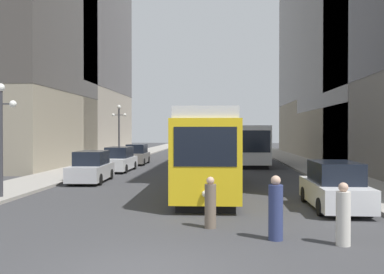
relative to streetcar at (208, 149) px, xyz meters
The scene contains 17 objects.
ground_plane 12.86m from the streetcar, 94.32° to the right, with size 200.00×200.00×0.00m, color #38383A.
sidewalk_left 29.18m from the streetcar, 110.05° to the left, with size 3.50×120.00×0.15m, color gray.
sidewalk_right 28.58m from the streetcar, 73.56° to the left, with size 3.50×120.00×0.15m, color gray.
streetcar is the anchor object (origin of this frame).
transit_bus 17.29m from the streetcar, 79.14° to the left, with size 2.72×12.06×3.45m.
parked_car_left_near 11.79m from the streetcar, 126.26° to the left, with size 1.90×4.96×1.82m.
parked_car_left_mid 17.51m from the streetcar, 113.40° to the left, with size 1.98×4.53×1.82m.
parked_car_right_far 7.18m from the streetcar, 44.75° to the right, with size 1.91×4.68×1.82m.
parked_car_left_far 7.55m from the streetcar, 158.61° to the left, with size 2.07×4.72×1.82m.
pedestrian_crossing_near 10.10m from the streetcar, 77.52° to the right, with size 0.40×0.40×1.77m.
pedestrian_crossing_far 8.61m from the streetcar, 87.67° to the right, with size 0.35×0.35×1.58m.
pedestrian_on_sidewalk 11.01m from the streetcar, 69.36° to the right, with size 0.37×0.37×1.65m.
lamp_post_left_near 9.74m from the streetcar, 156.25° to the right, with size 1.41×0.36×4.90m.
lamp_post_left_far 19.29m from the streetcar, 117.35° to the left, with size 1.41×0.36×5.30m.
building_left_corner 33.92m from the streetcar, 123.26° to the left, with size 11.04×21.00×31.17m.
building_right_midblock 26.57m from the streetcar, 50.56° to the left, with size 12.88×20.58×20.94m.
building_right_far 39.26m from the streetcar, 65.64° to the left, with size 11.75×22.41×27.72m.
Camera 1 is at (1.62, -8.63, 2.97)m, focal length 39.00 mm.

